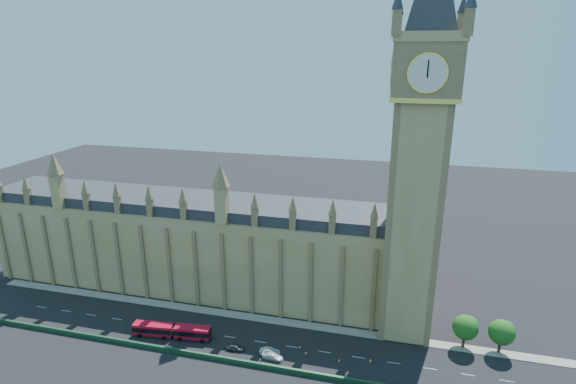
% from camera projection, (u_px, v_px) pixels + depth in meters
% --- Properties ---
extents(ground, '(400.00, 400.00, 0.00)m').
position_uv_depth(ground, '(245.00, 339.00, 111.12)').
color(ground, black).
rests_on(ground, ground).
extents(palace_westminster, '(120.00, 20.00, 28.00)m').
position_uv_depth(palace_westminster, '(189.00, 243.00, 133.15)').
color(palace_westminster, '#A78A50').
rests_on(palace_westminster, ground).
extents(elizabeth_tower, '(20.59, 20.59, 105.00)m').
position_uv_depth(elizabeth_tower, '(422.00, 116.00, 98.80)').
color(elizabeth_tower, '#A78A50').
rests_on(elizabeth_tower, ground).
extents(bridge_parapet, '(160.00, 0.60, 1.20)m').
position_uv_depth(bridge_parapet, '(232.00, 360.00, 102.62)').
color(bridge_parapet, '#1E4C2D').
rests_on(bridge_parapet, ground).
extents(kerb_north, '(160.00, 3.00, 0.16)m').
position_uv_depth(kerb_north, '(257.00, 318.00, 119.89)').
color(kerb_north, gray).
rests_on(kerb_north, ground).
extents(tree_east_near, '(6.00, 6.00, 8.50)m').
position_uv_depth(tree_east_near, '(466.00, 327.00, 106.55)').
color(tree_east_near, '#382619').
rests_on(tree_east_near, ground).
extents(tree_east_far, '(6.00, 6.00, 8.50)m').
position_uv_depth(tree_east_far, '(503.00, 332.00, 104.68)').
color(tree_east_far, '#382619').
rests_on(tree_east_far, ground).
extents(red_bus, '(19.80, 5.02, 3.33)m').
position_uv_depth(red_bus, '(172.00, 331.00, 111.57)').
color(red_bus, red).
rests_on(red_bus, ground).
extents(car_grey, '(4.25, 1.87, 1.42)m').
position_uv_depth(car_grey, '(236.00, 347.00, 106.95)').
color(car_grey, '#393B40').
rests_on(car_grey, ground).
extents(car_silver, '(4.93, 2.14, 1.58)m').
position_uv_depth(car_silver, '(270.00, 352.00, 105.35)').
color(car_silver, '#ABADB3').
rests_on(car_silver, ground).
extents(car_white, '(4.99, 2.20, 1.43)m').
position_uv_depth(car_white, '(273.00, 357.00, 103.74)').
color(car_white, silver).
rests_on(car_white, ground).
extents(cone_a, '(0.48, 0.48, 0.64)m').
position_uv_depth(cone_a, '(300.00, 347.00, 107.65)').
color(cone_a, black).
rests_on(cone_a, ground).
extents(cone_b, '(0.59, 0.59, 0.80)m').
position_uv_depth(cone_b, '(370.00, 361.00, 102.84)').
color(cone_b, black).
rests_on(cone_b, ground).
extents(cone_c, '(0.59, 0.59, 0.73)m').
position_uv_depth(cone_c, '(339.00, 361.00, 102.84)').
color(cone_c, black).
rests_on(cone_c, ground).
extents(cone_d, '(0.64, 0.64, 0.78)m').
position_uv_depth(cone_d, '(306.00, 353.00, 105.39)').
color(cone_d, black).
rests_on(cone_d, ground).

